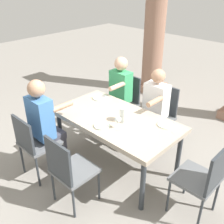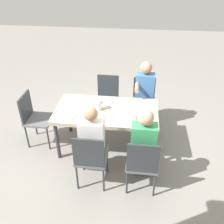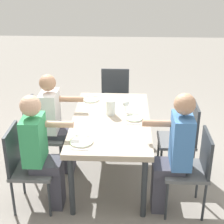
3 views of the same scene
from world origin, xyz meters
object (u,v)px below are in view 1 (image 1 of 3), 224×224
(diner_woman_green, at_px, (153,109))
(plate_0, at_px, (101,98))
(chair_mid_south, at_px, (68,169))
(diner_guest_third, at_px, (118,94))
(wine_glass_1, at_px, (118,120))
(chair_west_north, at_px, (125,100))
(dining_table, at_px, (116,122))
(diner_man_white, at_px, (46,124))
(stone_column_near, at_px, (155,21))
(water_pitcher, at_px, (124,115))
(chair_west_south, at_px, (34,142))
(plate_2, at_px, (166,125))
(chair_mid_north, at_px, (160,112))
(chair_head_east, at_px, (204,177))
(plate_1, at_px, (102,125))

(diner_woman_green, bearing_deg, plate_0, -149.77)
(chair_mid_south, relative_size, diner_guest_third, 0.72)
(diner_woman_green, xyz_separation_m, wine_glass_1, (0.08, -0.84, 0.21))
(chair_mid_south, bearing_deg, chair_west_north, 112.01)
(dining_table, relative_size, chair_west_north, 1.80)
(diner_woman_green, height_order, diner_man_white, diner_man_white)
(diner_guest_third, bearing_deg, diner_man_white, -90.01)
(plate_0, bearing_deg, chair_mid_south, -59.61)
(stone_column_near, distance_m, water_pitcher, 2.95)
(chair_west_north, xyz_separation_m, chair_west_south, (0.00, -1.75, 0.01))
(stone_column_near, xyz_separation_m, plate_2, (1.84, -2.23, -0.75))
(chair_mid_north, height_order, chair_mid_south, chair_mid_north)
(chair_head_east, bearing_deg, dining_table, 180.00)
(dining_table, bearing_deg, stone_column_near, 116.70)
(water_pitcher, bearing_deg, plate_2, 32.53)
(chair_west_south, xyz_separation_m, plate_2, (1.17, 1.16, 0.24))
(chair_mid_north, relative_size, water_pitcher, 5.13)
(plate_2, bearing_deg, chair_west_south, -135.31)
(wine_glass_1, relative_size, plate_2, 0.76)
(chair_mid_north, distance_m, water_pitcher, 0.92)
(chair_head_east, height_order, water_pitcher, water_pitcher)
(plate_2, bearing_deg, diner_woman_green, 140.49)
(water_pitcher, bearing_deg, diner_man_white, -137.01)
(diner_woman_green, bearing_deg, diner_man_white, -117.81)
(diner_guest_third, xyz_separation_m, stone_column_near, (-0.66, 1.83, 0.83))
(chair_west_north, height_order, wine_glass_1, wine_glass_1)
(chair_mid_south, bearing_deg, water_pitcher, 88.45)
(chair_west_north, bearing_deg, chair_mid_south, -67.99)
(chair_head_east, xyz_separation_m, plate_1, (-1.24, -0.27, 0.23))
(chair_head_east, distance_m, plate_0, 1.86)
(wine_glass_1, xyz_separation_m, water_pitcher, (-0.06, 0.18, -0.03))
(chair_head_east, bearing_deg, chair_west_north, 154.83)
(chair_head_east, bearing_deg, diner_woman_green, 149.73)
(chair_head_east, relative_size, water_pitcher, 5.15)
(chair_mid_south, bearing_deg, diner_woman_green, 89.89)
(diner_guest_third, height_order, wine_glass_1, diner_guest_third)
(chair_mid_south, height_order, plate_0, chair_mid_south)
(dining_table, relative_size, wine_glass_1, 10.36)
(chair_mid_north, xyz_separation_m, plate_1, (-0.09, -1.14, 0.23))
(chair_west_south, height_order, chair_mid_north, chair_mid_north)
(diner_guest_third, bearing_deg, chair_west_south, -90.11)
(chair_head_east, height_order, wine_glass_1, chair_head_east)
(water_pitcher, bearing_deg, diner_woman_green, 91.81)
(chair_head_east, relative_size, diner_guest_third, 0.74)
(chair_mid_north, height_order, plate_2, chair_mid_north)
(plate_1, bearing_deg, chair_west_north, 118.55)
(chair_mid_north, relative_size, plate_1, 4.64)
(chair_mid_south, xyz_separation_m, chair_head_east, (1.15, 0.88, 0.03))
(chair_west_south, bearing_deg, water_pitcher, 50.22)
(wine_glass_1, distance_m, plate_2, 0.61)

